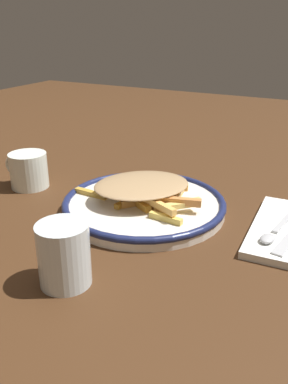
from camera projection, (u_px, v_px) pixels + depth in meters
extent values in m
plane|color=#432815|center=(144.00, 211.00, 0.78)|extent=(2.60, 2.60, 0.00)
cylinder|color=silver|center=(144.00, 207.00, 0.77)|extent=(0.30, 0.30, 0.02)
torus|color=#1B234F|center=(144.00, 202.00, 0.77)|extent=(0.30, 0.30, 0.01)
cube|color=#EFB562|center=(177.00, 204.00, 0.75)|extent=(0.07, 0.08, 0.01)
cube|color=#CD8242|center=(179.00, 201.00, 0.72)|extent=(0.08, 0.03, 0.01)
cube|color=#E8C667|center=(180.00, 205.00, 0.72)|extent=(0.05, 0.05, 0.01)
cube|color=#ECC756|center=(166.00, 218.00, 0.69)|extent=(0.06, 0.01, 0.01)
cube|color=#D28639|center=(152.00, 206.00, 0.74)|extent=(0.07, 0.02, 0.01)
cube|color=gold|center=(141.00, 201.00, 0.76)|extent=(0.06, 0.07, 0.01)
cube|color=gold|center=(156.00, 190.00, 0.81)|extent=(0.09, 0.05, 0.01)
cube|color=#F5B85B|center=(157.00, 204.00, 0.71)|extent=(0.09, 0.05, 0.01)
cube|color=tan|center=(181.00, 191.00, 0.80)|extent=(0.02, 0.08, 0.01)
cube|color=gold|center=(170.00, 186.00, 0.82)|extent=(0.07, 0.03, 0.01)
cube|color=#E2C265|center=(129.00, 195.00, 0.78)|extent=(0.06, 0.02, 0.01)
cube|color=gold|center=(137.00, 203.00, 0.75)|extent=(0.06, 0.04, 0.01)
cube|color=gold|center=(133.00, 199.00, 0.77)|extent=(0.03, 0.10, 0.01)
cube|color=#E4BF5F|center=(142.00, 196.00, 0.78)|extent=(0.07, 0.04, 0.01)
cube|color=gold|center=(91.00, 193.00, 0.79)|extent=(0.07, 0.02, 0.01)
ellipsoid|color=tan|center=(142.00, 185.00, 0.77)|extent=(0.23, 0.23, 0.02)
cube|color=#2C712D|center=(146.00, 189.00, 0.74)|extent=(0.00, 0.00, 0.00)
cube|color=#355736|center=(146.00, 177.00, 0.79)|extent=(0.00, 0.00, 0.00)
cube|color=#21672D|center=(136.00, 186.00, 0.75)|extent=(0.00, 0.00, 0.00)
cube|color=#285A1D|center=(130.00, 180.00, 0.78)|extent=(0.00, 0.00, 0.00)
cube|color=#326E24|center=(145.00, 184.00, 0.76)|extent=(0.00, 0.00, 0.00)
cube|color=#325E22|center=(140.00, 184.00, 0.76)|extent=(0.00, 0.00, 0.00)
cube|color=silver|center=(285.00, 221.00, 0.71)|extent=(0.03, 0.10, 0.00)
ellipsoid|color=silver|center=(267.00, 239.00, 0.64)|extent=(0.03, 0.03, 0.01)
cylinder|color=silver|center=(64.00, 254.00, 0.55)|extent=(0.07, 0.07, 0.09)
cylinder|color=white|center=(29.00, 170.00, 0.87)|extent=(0.08, 0.08, 0.07)
torus|color=white|center=(13.00, 165.00, 0.89)|extent=(0.04, 0.01, 0.04)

